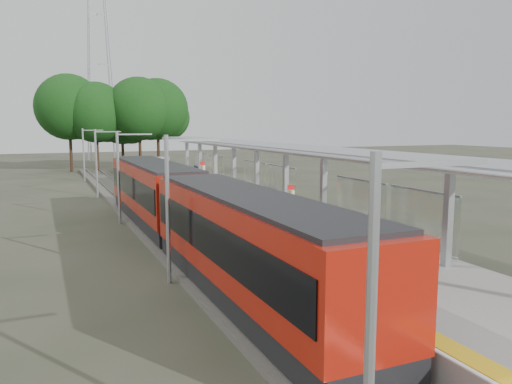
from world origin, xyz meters
TOP-DOWN VIEW (x-y plane):
  - ground at (0.00, 0.00)m, footprint 200.00×200.00m
  - trackbed at (-4.50, 20.00)m, footprint 3.00×70.00m
  - platform at (0.00, 20.00)m, footprint 6.00×50.00m
  - tactile_strip at (-2.55, 20.00)m, footprint 0.60×50.00m
  - end_fence at (0.00, 44.95)m, footprint 6.00×0.10m
  - train at (-4.50, 10.75)m, footprint 2.74×27.60m
  - canopy at (1.61, 16.19)m, footprint 3.27×38.00m
  - pylon at (-1.00, 73.00)m, footprint 8.00×4.00m
  - tree_cluster at (-1.34, 53.84)m, footprint 18.44×10.89m
  - catenary_masts at (-6.22, 19.00)m, footprint 2.08×48.16m
  - bench_near at (1.67, 6.65)m, footprint 0.66×1.58m
  - bench_mid at (2.25, 18.46)m, footprint 0.94×1.40m
  - bench_far at (2.61, 32.64)m, footprint 0.51×1.60m
  - info_pillar_near at (1.25, 11.94)m, footprint 0.39×0.39m
  - info_pillar_far at (1.45, 27.57)m, footprint 0.41×0.41m
  - litter_bin at (1.33, 12.52)m, footprint 0.49×0.49m

SIDE VIEW (x-z plane):
  - ground at x=0.00m, z-range 0.00..0.00m
  - trackbed at x=-4.50m, z-range 0.00..0.24m
  - platform at x=0.00m, z-range 0.00..1.00m
  - tactile_strip at x=-2.55m, z-range 1.00..1.02m
  - litter_bin at x=1.33m, z-range 1.00..1.82m
  - bench_mid at x=2.25m, z-range 1.02..1.95m
  - bench_near at x=1.67m, z-range 1.03..2.08m
  - bench_far at x=2.61m, z-range 1.03..2.11m
  - end_fence at x=0.00m, z-range 1.00..2.20m
  - info_pillar_near at x=1.25m, z-range 0.89..2.60m
  - info_pillar_far at x=1.45m, z-range 0.88..2.69m
  - train at x=-4.50m, z-range 0.24..3.86m
  - catenary_masts at x=-6.22m, z-range 0.21..5.61m
  - canopy at x=1.61m, z-range 2.37..6.03m
  - tree_cluster at x=-1.34m, z-range 1.56..13.44m
  - pylon at x=-1.00m, z-range 0.00..38.00m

